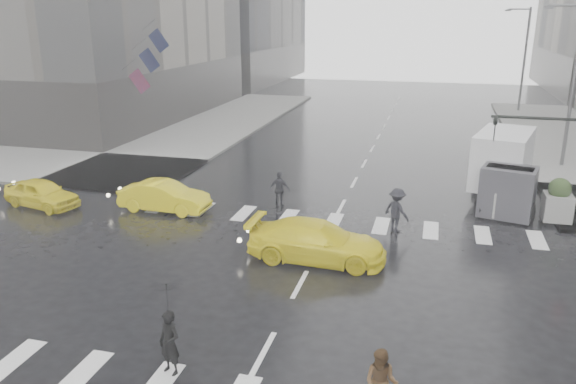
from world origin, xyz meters
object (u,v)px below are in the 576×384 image
(taxi_mid, at_px, (164,196))
(box_truck, at_px, (504,167))
(taxi_front, at_px, (42,193))
(pedestrian_brown, at_px, (381,383))
(traffic_signal_pole, at_px, (567,149))

(taxi_mid, xyz_separation_m, box_truck, (14.52, 5.10, 1.02))
(taxi_mid, bearing_deg, taxi_front, 100.66)
(taxi_front, bearing_deg, taxi_mid, -67.38)
(taxi_front, xyz_separation_m, taxi_mid, (5.61, 0.93, 0.02))
(box_truck, bearing_deg, taxi_front, -149.06)
(taxi_front, distance_m, taxi_mid, 5.68)
(pedestrian_brown, xyz_separation_m, taxi_mid, (-10.63, 11.01, -0.13))
(pedestrian_brown, distance_m, taxi_front, 19.11)
(traffic_signal_pole, relative_size, box_truck, 0.76)
(traffic_signal_pole, xyz_separation_m, box_truck, (-1.98, 2.53, -1.53))
(traffic_signal_pole, height_order, taxi_mid, traffic_signal_pole)
(taxi_front, bearing_deg, box_truck, -60.11)
(pedestrian_brown, distance_m, taxi_mid, 15.30)
(taxi_mid, relative_size, box_truck, 0.67)
(pedestrian_brown, height_order, taxi_mid, pedestrian_brown)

